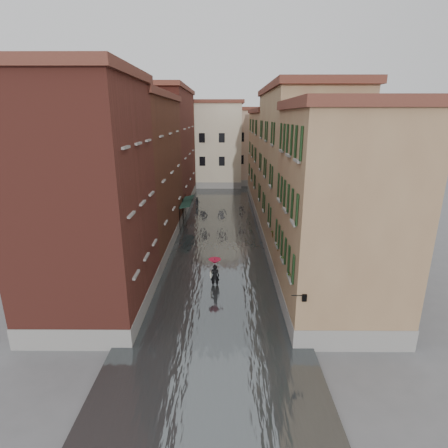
{
  "coord_description": "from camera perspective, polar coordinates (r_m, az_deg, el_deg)",
  "views": [
    {
      "loc": [
        0.67,
        -20.68,
        11.16
      ],
      "look_at": [
        0.51,
        5.64,
        3.0
      ],
      "focal_mm": 28.0,
      "sensor_mm": 36.0,
      "label": 1
    }
  ],
  "objects": [
    {
      "name": "window_planters",
      "position": [
        21.55,
        9.57,
        -3.81
      ],
      "size": [
        0.59,
        7.82,
        0.84
      ],
      "color": "brown",
      "rests_on": "ground"
    },
    {
      "name": "wall_lantern",
      "position": [
        17.18,
        12.89,
        -11.57
      ],
      "size": [
        0.71,
        0.22,
        0.35
      ],
      "color": "black",
      "rests_on": "ground"
    },
    {
      "name": "awning_near",
      "position": [
        36.06,
        -6.28,
        3.18
      ],
      "size": [
        1.09,
        3.18,
        2.8
      ],
      "color": "#142E24",
      "rests_on": "ground"
    },
    {
      "name": "ground",
      "position": [
        23.51,
        -1.34,
        -11.12
      ],
      "size": [
        120.0,
        120.0,
        0.0
      ],
      "primitive_type": "plane",
      "color": "slate",
      "rests_on": "ground"
    },
    {
      "name": "building_right_near",
      "position": [
        20.45,
        18.38,
        0.99
      ],
      "size": [
        6.0,
        8.0,
        11.5
      ],
      "primitive_type": "cube",
      "color": "#8B6647",
      "rests_on": "ground"
    },
    {
      "name": "pedestrian_main",
      "position": [
        23.64,
        -1.51,
        -7.7
      ],
      "size": [
        0.86,
        0.86,
        2.06
      ],
      "color": "black",
      "rests_on": "ground"
    },
    {
      "name": "pedestrian_far",
      "position": [
        44.1,
        -4.35,
        3.48
      ],
      "size": [
        0.83,
        0.73,
        1.43
      ],
      "primitive_type": "imported",
      "rotation": [
        0.0,
        0.0,
        0.32
      ],
      "color": "black",
      "rests_on": "ground"
    },
    {
      "name": "building_end_pink",
      "position": [
        61.13,
        5.48,
        12.31
      ],
      "size": [
        10.0,
        9.0,
        12.0
      ],
      "primitive_type": "cube",
      "color": "tan",
      "rests_on": "ground"
    },
    {
      "name": "building_left_far",
      "position": [
        45.52,
        -9.55,
        11.75
      ],
      "size": [
        6.0,
        16.0,
        14.0
      ],
      "primitive_type": "cube",
      "color": "brown",
      "rests_on": "ground"
    },
    {
      "name": "awning_far",
      "position": [
        38.29,
        -5.9,
        4.0
      ],
      "size": [
        1.09,
        2.75,
        2.8
      ],
      "color": "#142E24",
      "rests_on": "ground"
    },
    {
      "name": "building_end_cream",
      "position": [
        58.97,
        -3.3,
        12.67
      ],
      "size": [
        12.0,
        9.0,
        13.0
      ],
      "primitive_type": "cube",
      "color": "beige",
      "rests_on": "ground"
    },
    {
      "name": "building_right_far",
      "position": [
        45.45,
        8.49,
        10.21
      ],
      "size": [
        6.0,
        16.0,
        11.5
      ],
      "primitive_type": "cube",
      "color": "#8B6647",
      "rests_on": "ground"
    },
    {
      "name": "building_left_mid",
      "position": [
        31.04,
        -14.08,
        7.61
      ],
      "size": [
        6.0,
        14.0,
        12.5
      ],
      "primitive_type": "cube",
      "color": "#572B1B",
      "rests_on": "ground"
    },
    {
      "name": "building_left_near",
      "position": [
        20.72,
        -21.41,
        3.03
      ],
      "size": [
        6.0,
        8.0,
        13.0
      ],
      "primitive_type": "cube",
      "color": "brown",
      "rests_on": "ground"
    },
    {
      "name": "floodwater",
      "position": [
        35.45,
        -0.74,
        -0.95
      ],
      "size": [
        10.0,
        60.0,
        0.2
      ],
      "primitive_type": "cube",
      "color": "#454A4C",
      "rests_on": "ground"
    },
    {
      "name": "building_right_mid",
      "position": [
        30.7,
        12.38,
        8.1
      ],
      "size": [
        6.0,
        14.0,
        13.0
      ],
      "primitive_type": "cube",
      "color": "tan",
      "rests_on": "ground"
    }
  ]
}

